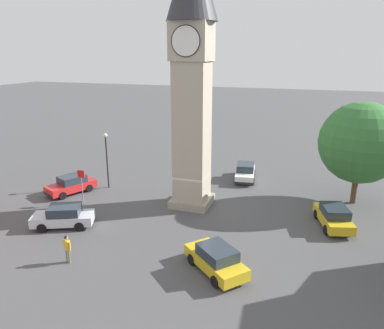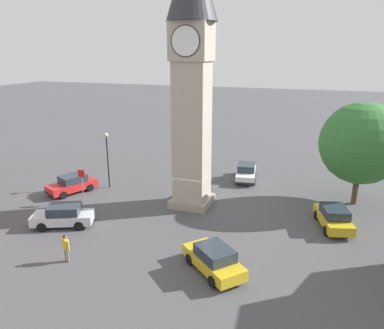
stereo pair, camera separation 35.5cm
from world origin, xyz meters
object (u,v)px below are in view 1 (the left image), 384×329
at_px(lamp_post, 106,152).
at_px(road_sign, 82,181).
at_px(car_blue_kerb, 216,259).
at_px(pedestrian, 67,247).
at_px(clock_tower, 192,55).
at_px(car_white_side, 71,184).
at_px(car_black_far, 245,172).
at_px(tree, 361,143).
at_px(car_silver_kerb, 334,216).
at_px(car_red_corner, 63,216).

relative_size(lamp_post, road_sign, 1.77).
height_order(car_blue_kerb, pedestrian, pedestrian).
height_order(car_blue_kerb, road_sign, road_sign).
distance_m(clock_tower, car_white_side, 15.09).
relative_size(car_black_far, tree, 0.53).
distance_m(car_white_side, road_sign, 3.11).
relative_size(car_white_side, pedestrian, 2.63).
bearing_deg(car_silver_kerb, car_blue_kerb, -128.53).
bearing_deg(tree, clock_tower, -160.11).
bearing_deg(lamp_post, clock_tower, -8.79).
distance_m(car_black_far, pedestrian, 18.91).
xyz_separation_m(car_red_corner, lamp_post, (-1.07, 7.77, 2.56)).
bearing_deg(clock_tower, lamp_post, 171.21).
bearing_deg(car_blue_kerb, pedestrian, -167.76).
height_order(clock_tower, lamp_post, clock_tower).
bearing_deg(lamp_post, road_sign, -90.09).
bearing_deg(clock_tower, car_silver_kerb, -3.19).
relative_size(clock_tower, car_white_side, 4.41).
relative_size(clock_tower, tree, 2.42).
bearing_deg(clock_tower, car_blue_kerb, -63.64).
bearing_deg(car_blue_kerb, clock_tower, 116.36).
bearing_deg(car_red_corner, lamp_post, 97.82).
height_order(car_black_far, pedestrian, pedestrian).
xyz_separation_m(clock_tower, car_black_far, (2.89, 7.27, -10.69)).
height_order(car_black_far, road_sign, road_sign).
relative_size(pedestrian, lamp_post, 0.34).
bearing_deg(car_white_side, tree, 13.06).
height_order(car_white_side, tree, tree).
bearing_deg(tree, car_white_side, -166.94).
distance_m(car_red_corner, pedestrian, 4.94).
bearing_deg(car_black_far, lamp_post, -151.80).
distance_m(car_white_side, car_black_far, 15.77).
xyz_separation_m(clock_tower, pedestrian, (-4.08, -10.30, -10.44)).
relative_size(car_red_corner, lamp_post, 0.90).
relative_size(car_silver_kerb, road_sign, 1.58).
bearing_deg(road_sign, tree, 18.91).
xyz_separation_m(car_blue_kerb, road_sign, (-12.50, 5.90, 1.14)).
distance_m(clock_tower, car_red_corner, 14.44).
height_order(car_silver_kerb, lamp_post, lamp_post).
height_order(tree, lamp_post, tree).
height_order(car_white_side, car_black_far, same).
relative_size(car_white_side, car_black_far, 1.03).
height_order(car_red_corner, lamp_post, lamp_post).
height_order(car_black_far, lamp_post, lamp_post).
bearing_deg(lamp_post, car_red_corner, -82.18).
bearing_deg(tree, car_black_far, 162.85).
bearing_deg(car_silver_kerb, car_white_side, -179.20).
height_order(clock_tower, car_white_side, clock_tower).
bearing_deg(pedestrian, lamp_post, 109.92).
distance_m(clock_tower, pedestrian, 15.23).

